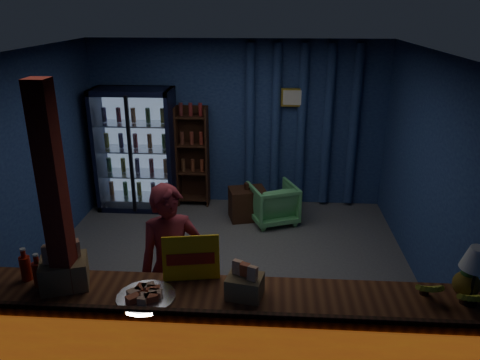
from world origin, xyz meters
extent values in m
plane|color=#515154|center=(0.00, 0.00, 0.00)|extent=(4.60, 4.60, 0.00)
plane|color=navy|center=(0.00, 2.20, 1.30)|extent=(4.60, 0.00, 4.60)
plane|color=navy|center=(0.00, -2.20, 1.30)|extent=(4.60, 0.00, 4.60)
plane|color=navy|center=(-2.30, 0.00, 1.30)|extent=(0.00, 4.40, 4.40)
plane|color=navy|center=(2.30, 0.00, 1.30)|extent=(0.00, 4.40, 4.40)
plane|color=#472D19|center=(0.00, 0.00, 2.60)|extent=(4.60, 4.60, 0.00)
cube|color=brown|center=(0.00, -1.90, 0.47)|extent=(4.40, 0.55, 0.95)
cube|color=#3D1E13|center=(0.00, -2.17, 0.97)|extent=(4.40, 0.04, 0.04)
cube|color=maroon|center=(-1.05, -1.90, 1.30)|extent=(0.16, 0.16, 2.60)
cube|color=black|center=(-1.55, 2.12, 0.95)|extent=(1.20, 0.06, 1.90)
cube|color=black|center=(-2.12, 1.85, 0.95)|extent=(0.06, 0.60, 1.90)
cube|color=black|center=(-0.98, 1.85, 0.95)|extent=(0.06, 0.60, 1.90)
cube|color=black|center=(-1.55, 1.85, 1.86)|extent=(1.20, 0.60, 0.08)
cube|color=black|center=(-1.55, 1.85, 0.04)|extent=(1.20, 0.60, 0.08)
cube|color=#99B2D8|center=(-1.55, 2.07, 0.95)|extent=(1.08, 0.02, 1.74)
cube|color=white|center=(-1.55, 1.57, 0.95)|extent=(1.12, 0.02, 1.78)
cube|color=black|center=(-1.55, 1.55, 0.95)|extent=(0.05, 0.05, 1.80)
cube|color=silver|center=(-1.55, 1.85, 0.17)|extent=(1.08, 0.48, 0.02)
cylinder|color=#C25C1B|center=(-2.00, 1.85, 0.30)|extent=(0.07, 0.07, 0.22)
cylinder|color=#175F18|center=(-1.77, 1.85, 0.30)|extent=(0.07, 0.07, 0.22)
cylinder|color=#939917|center=(-1.55, 1.85, 0.30)|extent=(0.07, 0.07, 0.22)
cylinder|color=#241750|center=(-1.32, 1.85, 0.30)|extent=(0.07, 0.07, 0.22)
cylinder|color=maroon|center=(-1.10, 1.85, 0.30)|extent=(0.07, 0.07, 0.22)
cube|color=silver|center=(-1.55, 1.85, 0.57)|extent=(1.08, 0.48, 0.02)
cylinder|color=#175F18|center=(-2.00, 1.85, 0.70)|extent=(0.07, 0.07, 0.22)
cylinder|color=#939917|center=(-1.77, 1.85, 0.70)|extent=(0.07, 0.07, 0.22)
cylinder|color=#241750|center=(-1.55, 1.85, 0.70)|extent=(0.07, 0.07, 0.22)
cylinder|color=maroon|center=(-1.32, 1.85, 0.70)|extent=(0.07, 0.07, 0.22)
cylinder|color=#C25C1B|center=(-1.10, 1.85, 0.70)|extent=(0.07, 0.07, 0.22)
cube|color=silver|center=(-1.55, 1.85, 0.97)|extent=(1.08, 0.48, 0.02)
cylinder|color=#939917|center=(-2.00, 1.85, 1.10)|extent=(0.07, 0.07, 0.22)
cylinder|color=#241750|center=(-1.77, 1.85, 1.10)|extent=(0.07, 0.07, 0.22)
cylinder|color=maroon|center=(-1.55, 1.85, 1.10)|extent=(0.07, 0.07, 0.22)
cylinder|color=#C25C1B|center=(-1.32, 1.85, 1.10)|extent=(0.07, 0.07, 0.22)
cylinder|color=#175F18|center=(-1.10, 1.85, 1.10)|extent=(0.07, 0.07, 0.22)
cube|color=silver|center=(-1.55, 1.85, 1.37)|extent=(1.08, 0.48, 0.02)
cylinder|color=#241750|center=(-2.00, 1.85, 1.50)|extent=(0.07, 0.07, 0.22)
cylinder|color=maroon|center=(-1.77, 1.85, 1.50)|extent=(0.07, 0.07, 0.22)
cylinder|color=#C25C1B|center=(-1.55, 1.85, 1.50)|extent=(0.07, 0.07, 0.22)
cylinder|color=#175F18|center=(-1.32, 1.85, 1.50)|extent=(0.07, 0.07, 0.22)
cylinder|color=#939917|center=(-1.10, 1.85, 1.50)|extent=(0.07, 0.07, 0.22)
cube|color=#3D1E13|center=(-0.70, 2.15, 0.80)|extent=(0.50, 0.02, 1.60)
cube|color=#3D1E13|center=(-0.93, 2.02, 0.80)|extent=(0.03, 0.28, 1.60)
cube|color=#3D1E13|center=(-0.46, 2.02, 0.80)|extent=(0.03, 0.28, 1.60)
cube|color=#3D1E13|center=(-0.70, 2.02, 0.10)|extent=(0.46, 0.26, 0.02)
cube|color=#3D1E13|center=(-0.70, 2.02, 0.55)|extent=(0.46, 0.26, 0.02)
cube|color=#3D1E13|center=(-0.70, 2.02, 1.00)|extent=(0.46, 0.26, 0.02)
cube|color=#3D1E13|center=(-0.70, 2.02, 1.45)|extent=(0.46, 0.26, 0.02)
cylinder|color=navy|center=(0.20, 2.14, 1.30)|extent=(0.14, 0.14, 2.50)
cylinder|color=navy|center=(0.60, 2.14, 1.30)|extent=(0.14, 0.14, 2.50)
cylinder|color=navy|center=(1.00, 2.14, 1.30)|extent=(0.14, 0.14, 2.50)
cylinder|color=navy|center=(1.40, 2.14, 1.30)|extent=(0.14, 0.14, 2.50)
cylinder|color=navy|center=(1.80, 2.14, 1.30)|extent=(0.14, 0.14, 2.50)
cube|color=gold|center=(0.85, 2.10, 1.75)|extent=(0.36, 0.03, 0.28)
cube|color=silver|center=(0.85, 2.08, 1.75)|extent=(0.30, 0.01, 0.22)
imported|color=maroon|center=(-0.36, -1.27, 0.80)|extent=(0.69, 0.58, 1.59)
imported|color=#60C070|center=(0.59, 1.42, 0.30)|extent=(0.84, 0.85, 0.60)
cube|color=#3D1E13|center=(0.20, 1.51, 0.24)|extent=(0.61, 0.51, 0.48)
cylinder|color=#3D1E13|center=(0.20, 1.51, 0.53)|extent=(0.10, 0.10, 0.10)
cube|color=yellow|center=(-0.09, -1.68, 1.13)|extent=(0.47, 0.17, 0.37)
cube|color=#B51D0C|center=(-0.09, -1.70, 1.13)|extent=(0.39, 0.09, 0.09)
cylinder|color=#B51D0C|center=(-1.43, -1.80, 1.05)|extent=(0.09, 0.09, 0.20)
cylinder|color=#B51D0C|center=(-1.43, -1.80, 1.19)|extent=(0.04, 0.04, 0.08)
cylinder|color=white|center=(-1.43, -1.80, 1.23)|extent=(0.04, 0.04, 0.02)
cylinder|color=#B51D0C|center=(-1.29, -1.88, 1.05)|extent=(0.09, 0.09, 0.20)
cylinder|color=#B51D0C|center=(-1.29, -1.88, 1.19)|extent=(0.04, 0.04, 0.08)
cylinder|color=white|center=(-1.29, -1.88, 1.23)|extent=(0.04, 0.04, 0.02)
cylinder|color=silver|center=(-1.14, -1.80, 1.05)|extent=(0.09, 0.09, 0.20)
cylinder|color=silver|center=(-1.14, -1.80, 1.19)|extent=(0.04, 0.04, 0.08)
cylinder|color=white|center=(-1.14, -1.80, 1.23)|extent=(0.04, 0.04, 0.02)
cube|color=olive|center=(-1.08, -1.86, 1.06)|extent=(0.43, 0.39, 0.23)
cube|color=orange|center=(-1.16, -1.89, 1.25)|extent=(0.11, 0.09, 0.15)
cube|color=#DA5329|center=(-1.08, -1.86, 1.25)|extent=(0.11, 0.09, 0.15)
cube|color=orange|center=(-0.99, -1.83, 1.25)|extent=(0.11, 0.09, 0.15)
cube|color=olive|center=(0.36, -1.91, 1.04)|extent=(0.31, 0.27, 0.17)
cube|color=orange|center=(0.29, -1.89, 1.18)|extent=(0.08, 0.06, 0.11)
cube|color=#DA5329|center=(0.36, -1.91, 1.18)|extent=(0.08, 0.06, 0.11)
cube|color=orange|center=(0.42, -1.92, 1.18)|extent=(0.08, 0.06, 0.11)
cylinder|color=silver|center=(-0.39, -2.00, 0.96)|extent=(0.46, 0.46, 0.02)
cube|color=orange|center=(-0.30, -2.00, 1.00)|extent=(0.10, 0.07, 0.05)
cube|color=#DA5329|center=(-0.33, -1.93, 1.00)|extent=(0.12, 0.12, 0.05)
cube|color=orange|center=(-0.39, -1.91, 1.00)|extent=(0.07, 0.10, 0.05)
cube|color=#DA5329|center=(-0.46, -1.93, 1.00)|extent=(0.12, 0.12, 0.05)
cube|color=orange|center=(-0.48, -2.00, 1.00)|extent=(0.10, 0.07, 0.05)
cube|color=#DA5329|center=(-0.46, -2.06, 1.00)|extent=(0.12, 0.12, 0.05)
cube|color=orange|center=(-0.39, -2.09, 1.00)|extent=(0.07, 0.10, 0.05)
cube|color=#DA5329|center=(-0.33, -2.06, 1.00)|extent=(0.12, 0.12, 0.05)
cylinder|color=black|center=(2.05, -1.89, 0.97)|extent=(0.11, 0.11, 0.04)
cylinder|color=black|center=(2.05, -1.89, 1.14)|extent=(0.02, 0.02, 0.33)
cone|color=white|center=(2.05, -1.89, 1.34)|extent=(0.24, 0.24, 0.17)
sphere|color=#976B1B|center=(2.05, -1.80, 1.06)|extent=(0.20, 0.20, 0.20)
cone|color=#21501B|center=(2.05, -1.80, 1.23)|extent=(0.11, 0.11, 0.16)
camera|label=1|loc=(0.53, -4.97, 3.06)|focal=35.00mm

